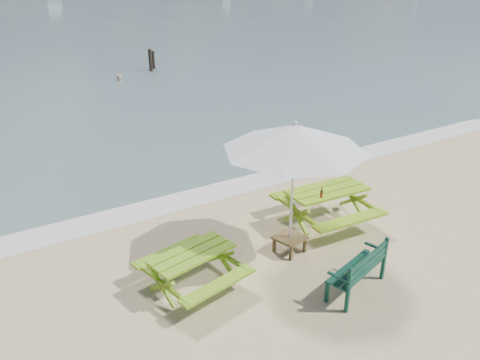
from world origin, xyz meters
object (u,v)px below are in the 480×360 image
patio_umbrella (295,138)px  picnic_table_right (326,207)px  swimmer (120,91)px  beer_bottle (321,194)px  side_table (289,244)px  park_bench (356,277)px  picnic_table_left (193,270)px

patio_umbrella → picnic_table_right: bearing=20.2°
swimmer → beer_bottle: bearing=-94.2°
picnic_table_right → side_table: bearing=-159.8°
side_table → swimmer: bearing=82.6°
park_bench → side_table: (-0.23, 1.53, -0.07)m
picnic_table_left → patio_umbrella: size_ratio=0.59×
picnic_table_right → patio_umbrella: 2.39m
picnic_table_right → beer_bottle: 0.66m
picnic_table_left → patio_umbrella: patio_umbrella is taller
park_bench → side_table: park_bench is taller
side_table → beer_bottle: size_ratio=2.77×
beer_bottle → swimmer: beer_bottle is taller
picnic_table_left → swimmer: bearing=75.8°
picnic_table_left → side_table: 2.07m
side_table → patio_umbrella: size_ratio=0.20×
patio_umbrella → swimmer: (2.15, 16.59, -2.76)m
side_table → beer_bottle: 1.22m
side_table → beer_bottle: beer_bottle is taller
beer_bottle → swimmer: size_ratio=0.14×
swimmer → side_table: bearing=-97.4°
picnic_table_left → park_bench: size_ratio=1.36×
side_table → swimmer: size_ratio=0.39×
patio_umbrella → picnic_table_left: bearing=-179.5°
picnic_table_right → side_table: size_ratio=3.19×
picnic_table_left → beer_bottle: 3.08m
swimmer → picnic_table_left: bearing=-104.2°
beer_bottle → swimmer: (1.19, 16.33, -1.32)m
picnic_table_left → swimmer: size_ratio=1.15×
patio_umbrella → beer_bottle: bearing=15.1°
park_bench → beer_bottle: beer_bottle is taller
picnic_table_right → swimmer: 16.14m
patio_umbrella → swimmer: bearing=82.6°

